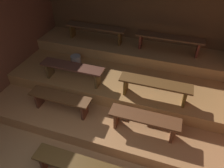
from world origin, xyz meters
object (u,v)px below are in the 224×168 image
bench_lower_left (60,99)px  bench_middle_right (155,86)px  bench_middle_left (72,69)px  bench_lower_right (144,120)px  bench_upper_right (169,40)px  bench_floor_center (81,167)px  pail_middle (76,60)px  bench_upper_left (95,29)px

bench_lower_left → bench_middle_right: (1.78, 0.70, 0.28)m
bench_middle_left → bench_lower_left: bearing=-86.1°
bench_lower_right → bench_middle_right: size_ratio=0.90×
bench_middle_left → bench_upper_right: (1.88, 1.53, 0.28)m
bench_upper_right → bench_floor_center: bearing=-105.2°
bench_lower_left → pail_middle: pail_middle is taller
bench_lower_left → bench_middle_left: size_ratio=0.90×
bench_middle_right → bench_middle_left: bearing=180.0°
bench_middle_right → bench_lower_left: bearing=-158.6°
bench_floor_center → bench_lower_right: size_ratio=1.26×
bench_upper_left → pail_middle: bench_upper_left is taller
bench_floor_center → pail_middle: bearing=117.1°
pail_middle → bench_lower_right: bearing=-33.5°
bench_lower_right → bench_upper_right: 2.30m
bench_lower_left → pail_middle: 1.38m
bench_floor_center → bench_upper_left: 3.56m
bench_upper_left → bench_upper_right: size_ratio=1.00×
bench_lower_left → bench_middle_left: bearing=93.9°
bench_lower_right → bench_floor_center: bearing=-126.4°
bench_middle_left → bench_upper_left: size_ratio=0.88×
bench_lower_right → bench_upper_left: bearing=129.5°
bench_middle_right → bench_upper_left: (-1.88, 1.53, 0.28)m
bench_lower_left → bench_middle_right: bench_middle_right is taller
bench_middle_left → bench_middle_right: (1.82, 0.00, 0.00)m
bench_middle_right → bench_upper_left: size_ratio=0.88×
bench_lower_left → pail_middle: size_ratio=5.13×
bench_lower_right → bench_middle_right: bearing=86.1°
bench_upper_right → bench_middle_right: bearing=-92.2°
bench_upper_right → pail_middle: (-2.13, -0.89, -0.48)m
bench_lower_left → bench_upper_left: bearing=92.7°
bench_lower_right → bench_middle_left: bearing=158.6°
bench_middle_left → bench_upper_left: bearing=92.2°
bench_middle_left → bench_middle_right: size_ratio=1.00×
bench_upper_left → bench_floor_center: bearing=-72.4°
bench_lower_right → bench_upper_right: size_ratio=0.79×
bench_lower_left → bench_lower_right: same height
bench_lower_right → pail_middle: bearing=146.5°
bench_floor_center → bench_lower_left: size_ratio=1.26×
bench_upper_left → bench_lower_left: bearing=-87.3°
bench_middle_right → bench_floor_center: bearing=-115.3°
bench_lower_left → bench_upper_right: 2.94m
bench_upper_right → bench_middle_left: bearing=-140.9°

